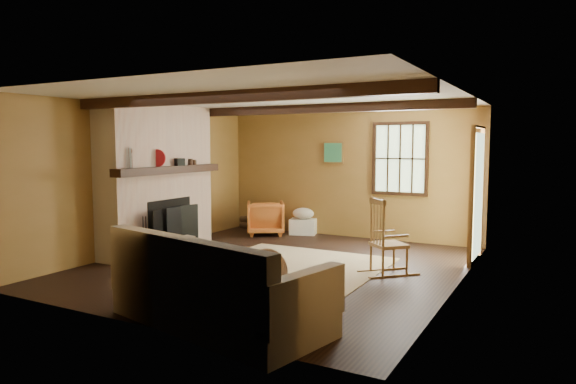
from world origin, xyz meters
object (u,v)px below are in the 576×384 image
Objects in this scene: sofa at (215,293)px; armchair at (265,218)px; fireplace at (158,185)px; rocking_chair at (386,242)px; laundry_basket at (303,226)px.

armchair is at bearing 127.86° from sofa.
fireplace is 3.86m from sofa.
fireplace is 3.83m from rocking_chair.
fireplace is 2.30× the size of rocking_chair.
armchair is at bearing 12.97° from rocking_chair.
armchair is (-2.17, 4.58, -0.00)m from sofa.
sofa is at bearing 83.12° from armchair.
rocking_chair is at bearing 116.16° from armchair.
fireplace is 2.42m from armchair.
armchair is at bearing 71.19° from fireplace.
sofa is 5.07m from armchair.
armchair reaches higher than laundry_basket.
rocking_chair is 0.43× the size of sofa.
fireplace reaches higher than laundry_basket.
fireplace is at bearing -118.27° from laundry_basket.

